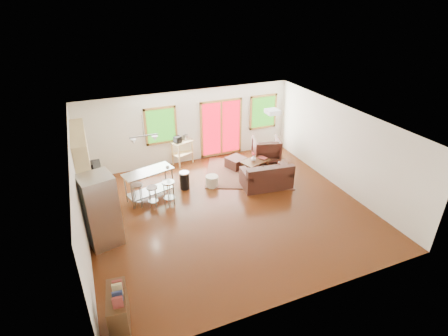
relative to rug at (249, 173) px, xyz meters
name	(u,v)px	position (x,y,z in m)	size (l,w,h in m)	color
floor	(228,210)	(-1.53, -1.78, -0.02)	(7.50, 7.00, 0.02)	#3B1A0A
ceiling	(229,123)	(-1.53, -1.78, 2.60)	(7.50, 7.00, 0.02)	white
back_wall	(189,127)	(-1.53, 1.73, 1.29)	(7.50, 0.02, 2.60)	white
left_wall	(79,198)	(-5.29, -1.78, 1.29)	(0.02, 7.00, 2.60)	white
right_wall	(342,148)	(2.23, -1.78, 1.29)	(0.02, 7.00, 2.60)	white
front_wall	(302,250)	(-1.53, -5.29, 1.29)	(7.50, 0.02, 2.60)	white
window_left	(161,126)	(-2.53, 1.68, 1.49)	(1.10, 0.05, 1.30)	#1D5710
french_doors	(221,128)	(-0.33, 1.68, 1.09)	(1.60, 0.05, 2.10)	#B30616
window_right	(263,112)	(1.37, 1.68, 1.49)	(1.10, 0.05, 1.30)	#1D5710
rug	(249,173)	(0.00, 0.00, 0.00)	(2.85, 2.19, 0.03)	#515F39
loveseat	(267,178)	(0.11, -1.03, 0.31)	(1.61, 1.04, 0.81)	#321812
coffee_table	(255,162)	(0.28, 0.10, 0.31)	(1.08, 0.83, 0.38)	#3B2311
armchair	(266,148)	(1.02, 0.69, 0.47)	(0.93, 0.87, 0.96)	#321812
ottoman	(236,163)	(-0.24, 0.55, 0.18)	(0.58, 0.58, 0.39)	#321812
pouf	(212,181)	(-1.47, -0.34, 0.16)	(0.40, 0.40, 0.35)	beige
vase	(253,158)	(0.20, 0.08, 0.50)	(0.23, 0.23, 0.30)	silver
book	(261,155)	(0.48, 0.08, 0.53)	(0.22, 0.03, 0.29)	maroon
cabinets	(90,177)	(-5.02, -0.08, 0.91)	(0.64, 2.24, 2.30)	tan
refrigerator	(101,211)	(-4.87, -1.91, 0.91)	(0.88, 0.87, 1.85)	#B7BABC
island	(149,180)	(-3.43, -0.30, 0.61)	(1.54, 0.94, 0.91)	#B7BABC
cup	(168,167)	(-2.88, -0.47, 0.99)	(0.11, 0.09, 0.11)	white
bar_stool_a	(137,190)	(-3.84, -0.62, 0.53)	(0.43, 0.43, 0.73)	#B7BABC
bar_stool_b	(152,192)	(-3.45, -0.80, 0.47)	(0.39, 0.39, 0.65)	#B7BABC
bar_stool_c	(169,188)	(-2.99, -0.86, 0.55)	(0.47, 0.47, 0.76)	#B7BABC
trash_can	(185,180)	(-2.31, -0.15, 0.28)	(0.36, 0.36, 0.57)	black
kitchen_cart	(182,144)	(-1.89, 1.56, 0.74)	(0.85, 0.72, 1.10)	tan
bookshelf	(118,310)	(-4.88, -4.55, 0.39)	(0.43, 0.91, 1.03)	#3B2311
ceiling_flush	(272,112)	(0.07, -1.18, 2.52)	(0.35, 0.35, 0.12)	white
pendant_light	(144,139)	(-3.43, -0.28, 1.88)	(0.80, 0.18, 0.79)	gray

